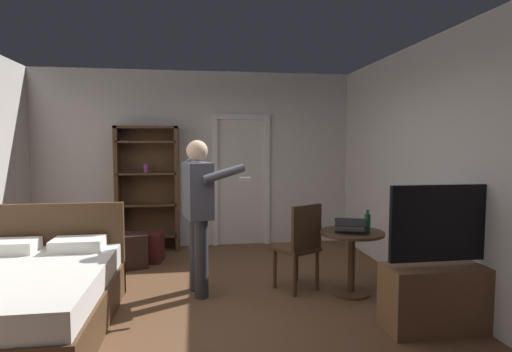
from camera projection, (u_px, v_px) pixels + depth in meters
The scene contains 14 objects.
ground_plane at pixel (199, 309), 4.13m from camera, with size 5.77×5.77×0.00m, color brown.
wall_back at pixel (196, 159), 6.66m from camera, with size 5.26×0.12×2.81m, color silver.
wall_right at pixel (440, 168), 4.39m from camera, with size 0.12×5.49×2.81m, color silver.
doorway_frame at pixel (241, 171), 6.70m from camera, with size 0.93×0.08×2.13m.
bed at pixel (21, 299), 3.61m from camera, with size 1.47×1.96×1.02m.
bookshelf at pixel (148, 184), 6.36m from camera, with size 0.95×0.32×1.93m.
tv_flatscreen at pixel (449, 287), 3.68m from camera, with size 1.17×0.40×1.31m.
side_table at pixel (352, 251), 4.52m from camera, with size 0.70×0.70×0.70m.
laptop at pixel (350, 228), 4.46m from camera, with size 0.41×0.41×0.15m.
bottle_on_table at pixel (367, 223), 4.44m from camera, with size 0.06×0.06×0.25m.
wooden_chair at pixel (301, 243), 4.61m from camera, with size 0.57×0.57×0.99m.
person_blue_shirt at pixel (199, 205), 4.49m from camera, with size 0.73×0.63×1.70m.
suitcase_dark at pixel (123, 252), 5.45m from camera, with size 0.60×0.29×0.45m, color black.
suitcase_small at pixel (143, 247), 5.77m from camera, with size 0.55×0.31×0.41m, color #4C1919.
Camera 1 is at (-0.02, -4.05, 1.66)m, focal length 28.88 mm.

